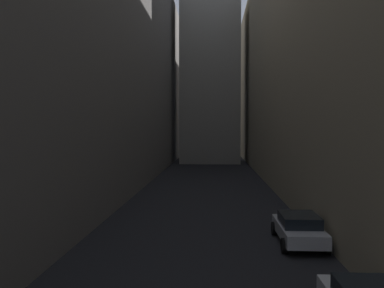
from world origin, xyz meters
name	(u,v)px	position (x,y,z in m)	size (l,w,h in m)	color
ground_plane	(208,180)	(0.00, 48.00, 0.00)	(264.00, 264.00, 0.00)	black
building_block_left	(102,60)	(-11.18, 50.00, 12.27)	(11.36, 108.00, 24.54)	slate
building_block_right	(329,61)	(12.27, 50.00, 12.02)	(13.53, 108.00, 24.05)	gray
parked_car_right_far	(299,228)	(4.40, 24.60, 0.72)	(1.97, 4.49, 1.36)	#B7B7BC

